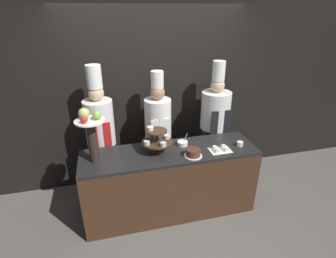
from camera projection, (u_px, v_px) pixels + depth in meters
ground_plane at (176, 225)px, 3.25m from camera, size 14.00×14.00×0.00m
wall_back at (154, 89)px, 3.71m from camera, size 10.00×0.06×2.80m
buffet_counter at (170, 182)px, 3.33m from camera, size 2.13×0.61×0.89m
tiered_stand at (157, 140)px, 3.08m from camera, size 0.36×0.36×0.32m
fruit_pedestal at (91, 130)px, 2.79m from camera, size 0.32×0.32×0.62m
cake_round at (193, 153)px, 3.02m from camera, size 0.21×0.21×0.09m
cup_white at (240, 144)px, 3.25m from camera, size 0.08×0.08×0.06m
cake_square_tray at (220, 149)px, 3.15m from camera, size 0.26×0.18×0.05m
serving_bowl_far at (182, 143)px, 3.27m from camera, size 0.13×0.13×0.15m
chef_left at (101, 132)px, 3.37m from camera, size 0.37×0.37×1.86m
chef_center_left at (158, 129)px, 3.55m from camera, size 0.35×0.35×1.74m
chef_center_right at (215, 122)px, 3.73m from camera, size 0.41×0.41×1.83m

